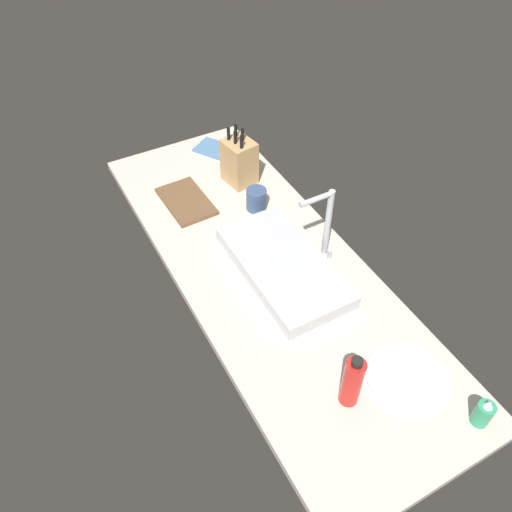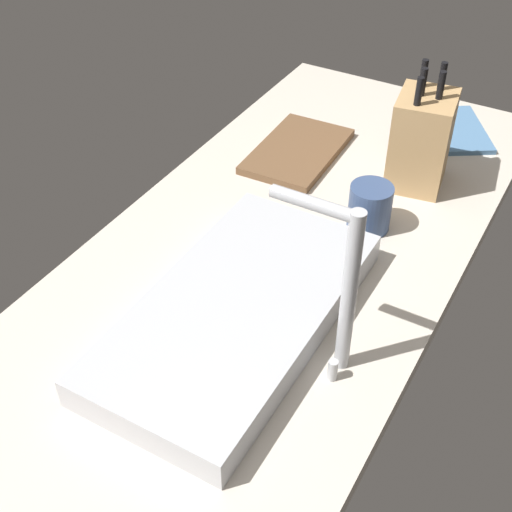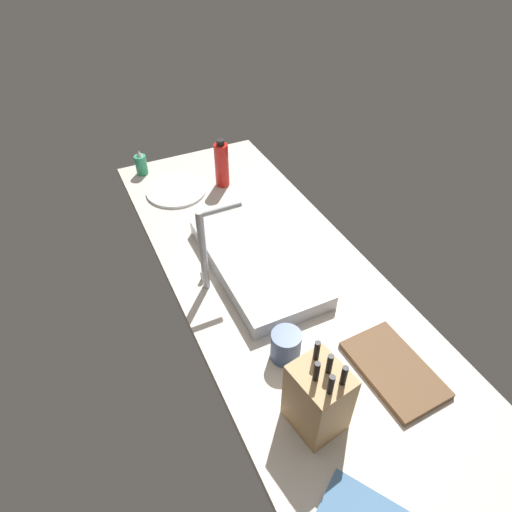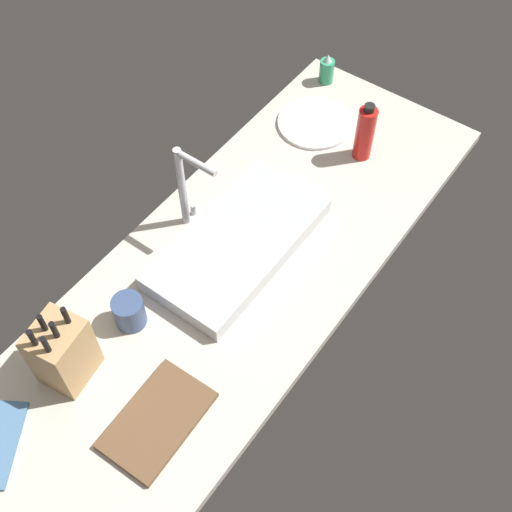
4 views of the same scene
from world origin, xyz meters
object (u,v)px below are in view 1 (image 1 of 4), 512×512
Objects in this scene: dish_towel at (218,150)px; coffee_mug at (256,199)px; knife_block at (239,162)px; faucet at (325,220)px; soap_bottle at (483,413)px; sink_basin at (283,266)px; cutting_board at (186,201)px; water_bottle at (352,382)px; dinner_plate at (407,377)px.

dish_towel is 46.60cm from coffee_mug.
coffee_mug is at bearing -16.41° from knife_block.
soap_bottle is (80.48, 2.31, -13.06)cm from faucet.
faucet is at bearing 13.90° from coffee_mug.
sink_basin is 59.08cm from knife_block.
cutting_board is at bearing -163.45° from sink_basin.
knife_block is at bearing 168.82° from sink_basin.
water_bottle is 0.83× the size of dinner_plate.
sink_basin is 2.64× the size of water_bottle.
cutting_board is at bearing -125.14° from coffee_mug.
sink_basin is 57.05cm from cutting_board.
knife_block is (-57.47, 11.36, 7.68)cm from sink_basin.
knife_block is at bearing 95.81° from cutting_board.
cutting_board reaches higher than dinner_plate.
sink_basin reaches higher than dish_towel.
coffee_mug is (-36.39, -9.01, -13.16)cm from faucet.
faucet is 3.18× the size of coffee_mug.
dish_towel is at bearing -176.60° from faucet.
coffee_mug is at bearing 168.69° from water_bottle.
faucet reaches higher than coffee_mug.
faucet is at bearing 3.40° from dish_towel.
cutting_board is at bearing -176.57° from water_bottle.
knife_block is 21.36cm from coffee_mug.
water_bottle reaches higher than sink_basin.
dish_towel is (-141.68, 2.04, 0.00)cm from dinner_plate.
knife_block is 1.02× the size of dinner_plate.
faucet is at bearing 92.07° from sink_basin.
dish_towel is (-25.80, 1.54, -9.90)cm from knife_block.
knife_block reaches higher than coffee_mug.
water_bottle is at bearing -9.25° from dish_towel.
knife_block is 114.65cm from water_bottle.
knife_block is 0.94× the size of cutting_board.
soap_bottle is at bearing 23.37° from dinner_plate.
dinner_plate is at bearing -156.63° from soap_bottle.
cutting_board is at bearing -93.48° from knife_block.
coffee_mug is (17.63, 25.05, 3.93)cm from cutting_board.
knife_block reaches higher than cutting_board.
soap_bottle is 38.95cm from water_bottle.
dish_towel is at bearing 167.29° from knife_block.
water_bottle is 94.25cm from coffee_mug.
cutting_board is 116.28cm from dinner_plate.
sink_basin is 2.20× the size of dinner_plate.
sink_basin is at bearing -165.86° from soap_bottle.
soap_bottle is 117.41cm from coffee_mug.
dish_towel is (-28.60, 29.14, -0.30)cm from cutting_board.
soap_bottle is 23.73cm from dinner_plate.
coffee_mug reaches higher than dish_towel.
faucet reaches higher than dinner_plate.
sink_basin reaches higher than cutting_board.
faucet is 1.19× the size of dinner_plate.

